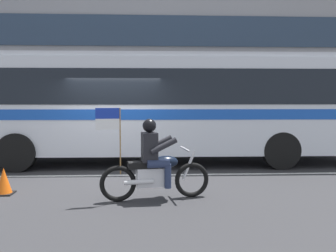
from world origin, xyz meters
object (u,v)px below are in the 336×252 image
Objects in this scene: motorcycle_with_rider at (154,165)px; traffic_cone at (4,182)px; transit_bus at (158,101)px; fire_hydrant at (146,137)px.

traffic_cone is at bearing 170.47° from motorcycle_with_rider.
transit_bus is 22.45× the size of traffic_cone.
traffic_cone is (-2.79, -6.11, -0.26)m from fire_hydrant.
fire_hydrant is at bearing 99.29° from transit_bus.
motorcycle_with_rider is (-0.16, -3.98, -1.22)m from transit_bus.
motorcycle_with_rider is 6.63m from fire_hydrant.
transit_bus is 5.68× the size of motorcycle_with_rider.
motorcycle_with_rider is at bearing -87.62° from fire_hydrant.
transit_bus is 4.17m from motorcycle_with_rider.
transit_bus reaches higher than traffic_cone.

